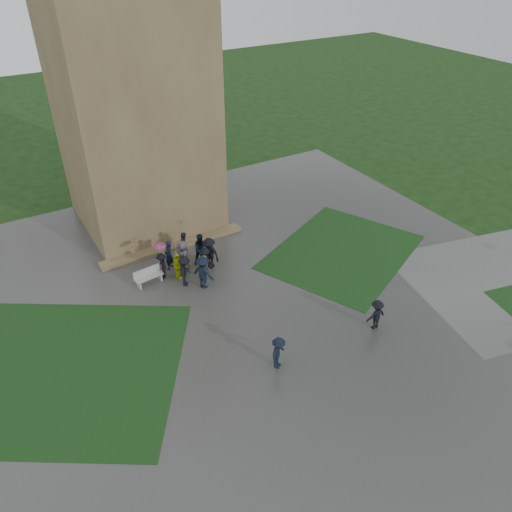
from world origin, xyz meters
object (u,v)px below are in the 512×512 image
tower (129,79)px  pedestrian_near (376,315)px  pedestrian_mid (278,353)px  bench (148,276)px

tower → pedestrian_near: tower is taller
tower → pedestrian_mid: (0.17, -15.88, -8.16)m
tower → pedestrian_mid: tower is taller
bench → pedestrian_near: (8.15, -8.98, 0.33)m
bench → pedestrian_near: pedestrian_near is taller
bench → pedestrian_mid: pedestrian_mid is taller
bench → pedestrian_near: size_ratio=1.01×
tower → pedestrian_near: size_ratio=11.21×
bench → tower: bearing=63.3°
tower → bench: bearing=-109.8°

